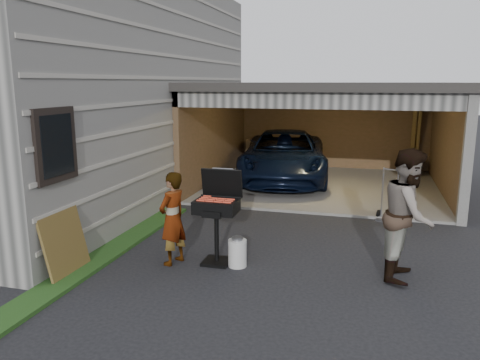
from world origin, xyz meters
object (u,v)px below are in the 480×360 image
object	(u,v)px
minivan	(284,157)
plywood_panel	(65,243)
hand_truck	(388,211)
man	(409,215)
woman	(173,218)
bbq_grill	(217,209)
propane_tank	(237,253)

from	to	relation	value
minivan	plywood_panel	xyz separation A→B (m)	(-1.95, -7.77, -0.21)
minivan	plywood_panel	size ratio (longest dim) A/B	5.04
plywood_panel	hand_truck	world-z (taller)	hand_truck
minivan	man	xyz separation A→B (m)	(3.05, -6.46, 0.27)
woman	hand_truck	bearing A→B (deg)	152.04
bbq_grill	propane_tank	size ratio (longest dim) A/B	3.42
woman	hand_truck	distance (m)	4.90
woman	man	bearing A→B (deg)	113.63
woman	propane_tank	world-z (taller)	woman
woman	hand_truck	world-z (taller)	woman
man	bbq_grill	size ratio (longest dim) A/B	1.30
hand_truck	bbq_grill	bearing A→B (deg)	-108.00
minivan	man	size ratio (longest dim) A/B	2.63
plywood_panel	woman	bearing A→B (deg)	32.29
minivan	woman	world-z (taller)	woman
minivan	hand_truck	xyz separation A→B (m)	(2.88, -3.43, -0.50)
minivan	propane_tank	size ratio (longest dim) A/B	11.67
hand_truck	minivan	bearing A→B (deg)	152.43
minivan	man	world-z (taller)	man
bbq_grill	plywood_panel	xyz separation A→B (m)	(-2.08, -1.11, -0.40)
plywood_panel	bbq_grill	bearing A→B (deg)	28.12
man	propane_tank	distance (m)	2.69
hand_truck	plywood_panel	bearing A→B (deg)	-115.63
minivan	plywood_panel	world-z (taller)	minivan
plywood_panel	man	bearing A→B (deg)	14.73
woman	bbq_grill	xyz separation A→B (m)	(0.68, 0.23, 0.15)
woman	bbq_grill	size ratio (longest dim) A/B	1.00
bbq_grill	hand_truck	xyz separation A→B (m)	(2.75, 3.23, -0.69)
minivan	bbq_grill	bearing A→B (deg)	-97.28
hand_truck	man	bearing A→B (deg)	-64.37
propane_tank	hand_truck	bearing A→B (deg)	54.12
hand_truck	propane_tank	bearing A→B (deg)	-103.48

